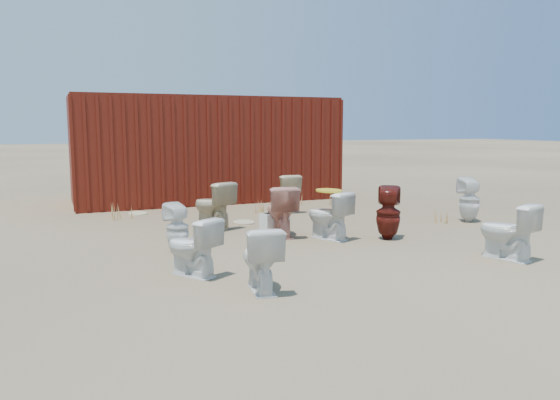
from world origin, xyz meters
name	(u,v)px	position (x,y,z in m)	size (l,w,h in m)	color
ground	(295,240)	(0.00, 0.00, 0.00)	(100.00, 100.00, 0.00)	brown
shipping_container	(205,149)	(0.00, 5.20, 1.20)	(6.00, 2.40, 2.40)	#48180C
toilet_front_a	(192,247)	(-1.93, -1.35, 0.35)	(0.39, 0.68, 0.69)	white
toilet_front_pink	(281,211)	(-0.07, 0.40, 0.41)	(0.46, 0.80, 0.81)	tan
toilet_front_c	(261,258)	(-1.40, -2.20, 0.35)	(0.39, 0.69, 0.71)	white
toilet_front_maroon	(388,213)	(1.36, -0.47, 0.41)	(0.37, 0.38, 0.82)	#56150E
toilet_front_e	(507,231)	(2.08, -2.15, 0.38)	(0.42, 0.74, 0.75)	white
toilet_back_a	(177,228)	(-1.83, -0.08, 0.35)	(0.31, 0.32, 0.69)	white
toilet_back_beige_left	(213,205)	(-0.89, 1.46, 0.40)	(0.45, 0.79, 0.81)	#C0B08D
toilet_back_beige_right	(285,193)	(0.96, 2.65, 0.39)	(0.43, 0.76, 0.77)	beige
toilet_back_yellowlid	(328,215)	(0.51, -0.11, 0.37)	(0.42, 0.73, 0.75)	white
toilet_back_e	(469,200)	(3.60, 0.26, 0.41)	(0.37, 0.37, 0.81)	white
yellow_lid	(329,191)	(0.51, -0.11, 0.76)	(0.38, 0.47, 0.03)	yellow
loose_tank	(275,223)	(-0.08, 0.62, 0.17)	(0.50, 0.20, 0.35)	silver
loose_lid_near	(244,222)	(-0.24, 1.74, 0.01)	(0.38, 0.49, 0.02)	beige
loose_lid_far	(138,213)	(-1.86, 3.50, 0.01)	(0.36, 0.47, 0.02)	beige
weed_clump_a	(121,211)	(-2.22, 3.03, 0.15)	(0.36, 0.36, 0.30)	#B48948
weed_clump_b	(259,208)	(0.38, 2.58, 0.13)	(0.32, 0.32, 0.26)	#B48948
weed_clump_c	(337,198)	(2.40, 3.08, 0.16)	(0.36, 0.36, 0.31)	#B48948
weed_clump_d	(179,208)	(-1.12, 3.07, 0.13)	(0.30, 0.30, 0.26)	#B48948
weed_clump_e	(295,197)	(1.57, 3.50, 0.17)	(0.34, 0.34, 0.34)	#B48948
weed_clump_f	(442,217)	(3.04, 0.32, 0.12)	(0.28, 0.28, 0.24)	#B48948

